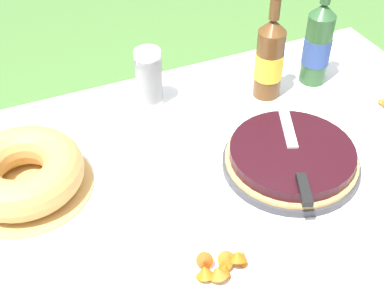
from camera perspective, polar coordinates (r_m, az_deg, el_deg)
name	(u,v)px	position (r m, az deg, el deg)	size (l,w,h in m)	color
garden_table	(172,220)	(1.26, -2.18, -8.09)	(1.70, 0.98, 0.75)	brown
tablecloth	(171,203)	(1.22, -2.25, -6.32)	(1.71, 0.99, 0.10)	white
berry_tart	(291,158)	(1.29, 10.54, -1.51)	(0.33, 0.33, 0.06)	#38383D
serving_knife	(295,155)	(1.24, 10.96, -1.21)	(0.16, 0.36, 0.01)	silver
bundt_cake	(23,173)	(1.26, -17.62, -2.93)	(0.31, 0.31, 0.10)	tan
cup_stack	(149,77)	(1.45, -4.63, 7.10)	(0.07, 0.07, 0.16)	white
cider_bottle_green	(318,43)	(1.55, 13.27, 10.40)	(0.08, 0.08, 0.32)	#2D562D
cider_bottle_amber	(270,58)	(1.47, 8.27, 9.06)	(0.08, 0.08, 0.31)	brown
snack_plate_near	(228,269)	(1.07, 3.81, -13.15)	(0.24, 0.24, 0.06)	white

